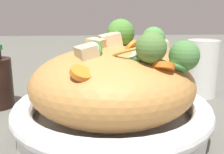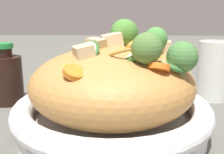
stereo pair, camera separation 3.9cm
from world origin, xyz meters
The scene contains 8 objects.
ground_plane centered at (0.00, 0.00, 0.00)m, with size 3.00×3.00×0.00m, color #56564D.
serving_bowl centered at (0.00, 0.00, 0.03)m, with size 0.29×0.29×0.05m.
noodle_heap centered at (0.00, 0.00, 0.08)m, with size 0.24×0.24×0.12m.
broccoli_florets centered at (0.05, 0.00, 0.14)m, with size 0.12×0.17×0.08m.
carrot_coins centered at (0.01, -0.03, 0.12)m, with size 0.13×0.15×0.04m.
zucchini_slices centered at (0.03, -0.04, 0.12)m, with size 0.15×0.06×0.04m.
chicken_chunks centered at (0.02, 0.01, 0.13)m, with size 0.15×0.10×0.04m.
drinking_glass centered at (0.20, 0.17, 0.06)m, with size 0.07×0.07×0.12m.
Camera 1 is at (-0.03, -0.38, 0.18)m, focal length 43.81 mm.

